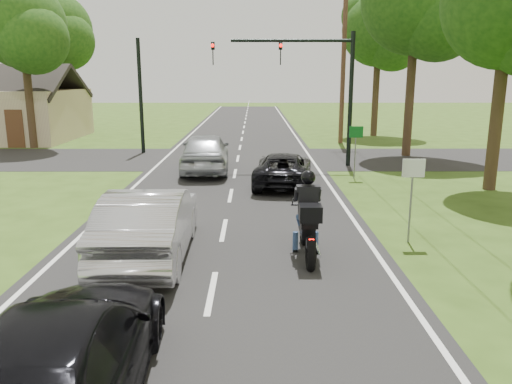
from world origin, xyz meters
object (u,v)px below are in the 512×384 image
motorcycle_rider (308,224)px  dark_car_behind (61,360)px  silver_sedan (150,223)px  traffic_signal (310,75)px  utility_pole_far (344,59)px  sign_white (413,180)px  dark_suv (283,169)px  sign_green (356,139)px  silver_suv (205,152)px

motorcycle_rider → dark_car_behind: motorcycle_rider is taller
silver_sedan → traffic_signal: traffic_signal is taller
silver_sedan → utility_pole_far: size_ratio=0.49×
traffic_signal → sign_white: traffic_signal is taller
dark_suv → utility_pole_far: size_ratio=0.45×
motorcycle_rider → sign_green: 9.53m
motorcycle_rider → sign_white: 2.97m
silver_sedan → sign_green: size_ratio=2.32×
silver_sedan → traffic_signal: bearing=-113.4°
dark_car_behind → sign_white: 9.03m
utility_pole_far → sign_white: size_ratio=4.71×
dark_suv → traffic_signal: 5.71m
motorcycle_rider → sign_green: sign_green is taller
motorcycle_rider → dark_car_behind: size_ratio=0.48×
motorcycle_rider → utility_pole_far: size_ratio=0.24×
dark_car_behind → traffic_signal: bearing=-108.4°
sign_green → dark_suv: bearing=-156.8°
motorcycle_rider → traffic_signal: (1.30, 12.08, 3.33)m
motorcycle_rider → sign_white: sign_white is taller
silver_sedan → sign_green: (6.45, 9.03, 0.78)m
dark_car_behind → sign_green: 15.87m
dark_suv → sign_green: sign_green is taller
silver_suv → sign_white: 11.27m
dark_suv → traffic_signal: bearing=-102.2°
traffic_signal → sign_green: (1.56, -3.02, -2.54)m
silver_sedan → silver_suv: 10.55m
silver_suv → dark_car_behind: silver_suv is taller
dark_suv → utility_pole_far: utility_pole_far is taller
utility_pole_far → sign_green: 11.63m
sign_white → traffic_signal: bearing=97.0°
silver_suv → sign_green: 6.42m
dark_suv → silver_sedan: size_ratio=0.91×
silver_sedan → dark_car_behind: bearing=89.1°
silver_sedan → dark_car_behind: silver_sedan is taller
traffic_signal → sign_white: bearing=-83.0°
dark_car_behind → dark_suv: bearing=-107.5°
silver_sedan → dark_suv: bearing=-115.6°
motorcycle_rider → traffic_signal: size_ratio=0.37×
dark_suv → sign_white: 7.34m
motorcycle_rider → utility_pole_far: (4.16, 20.08, 4.28)m
dark_car_behind → sign_green: (6.41, 14.50, 0.86)m
motorcycle_rider → silver_suv: (-3.34, 10.57, 0.06)m
traffic_signal → dark_suv: bearing=-108.0°
motorcycle_rider → dark_car_behind: (-3.56, -5.44, -0.07)m
motorcycle_rider → sign_white: bearing=22.0°
traffic_signal → sign_green: traffic_signal is taller
utility_pole_far → dark_car_behind: bearing=-106.8°
sign_white → sign_green: bearing=88.6°
motorcycle_rider → dark_suv: motorcycle_rider is taller
sign_white → dark_suv: bearing=112.3°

